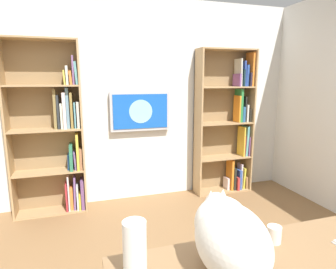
{
  "coord_description": "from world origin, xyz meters",
  "views": [
    {
      "loc": [
        0.78,
        1.59,
        1.64
      ],
      "look_at": [
        -0.03,
        -1.02,
        1.12
      ],
      "focal_mm": 30.39,
      "sensor_mm": 36.0,
      "label": 1
    }
  ],
  "objects_px": {
    "bookshelf_left": "(229,125)",
    "cat": "(228,236)",
    "coffee_mug": "(274,234)",
    "bookshelf_right": "(56,134)",
    "wall_mounted_tv": "(140,111)",
    "paper_towel_roll": "(135,250)"
  },
  "relations": [
    {
      "from": "cat",
      "to": "paper_towel_roll",
      "type": "height_order",
      "value": "cat"
    },
    {
      "from": "bookshelf_left",
      "to": "bookshelf_right",
      "type": "xyz_separation_m",
      "value": [
        2.37,
        -0.0,
        0.01
      ]
    },
    {
      "from": "bookshelf_left",
      "to": "cat",
      "type": "distance_m",
      "value": 2.95
    },
    {
      "from": "bookshelf_left",
      "to": "wall_mounted_tv",
      "type": "xyz_separation_m",
      "value": [
        1.3,
        -0.08,
        0.24
      ]
    },
    {
      "from": "bookshelf_right",
      "to": "coffee_mug",
      "type": "xyz_separation_m",
      "value": [
        -1.31,
        2.43,
        -0.21
      ]
    },
    {
      "from": "coffee_mug",
      "to": "bookshelf_right",
      "type": "bearing_deg",
      "value": -61.77
    },
    {
      "from": "cat",
      "to": "coffee_mug",
      "type": "bearing_deg",
      "value": -159.11
    },
    {
      "from": "bookshelf_left",
      "to": "paper_towel_roll",
      "type": "distance_m",
      "value": 3.11
    },
    {
      "from": "paper_towel_roll",
      "to": "coffee_mug",
      "type": "height_order",
      "value": "paper_towel_roll"
    },
    {
      "from": "wall_mounted_tv",
      "to": "coffee_mug",
      "type": "distance_m",
      "value": 2.56
    },
    {
      "from": "bookshelf_left",
      "to": "cat",
      "type": "relative_size",
      "value": 3.58
    },
    {
      "from": "wall_mounted_tv",
      "to": "coffee_mug",
      "type": "bearing_deg",
      "value": 95.39
    },
    {
      "from": "cat",
      "to": "bookshelf_left",
      "type": "bearing_deg",
      "value": -119.24
    },
    {
      "from": "cat",
      "to": "paper_towel_roll",
      "type": "distance_m",
      "value": 0.44
    },
    {
      "from": "bookshelf_left",
      "to": "coffee_mug",
      "type": "relative_size",
      "value": 21.48
    },
    {
      "from": "bookshelf_right",
      "to": "wall_mounted_tv",
      "type": "height_order",
      "value": "bookshelf_right"
    },
    {
      "from": "bookshelf_right",
      "to": "coffee_mug",
      "type": "bearing_deg",
      "value": 118.23
    },
    {
      "from": "bookshelf_left",
      "to": "cat",
      "type": "height_order",
      "value": "bookshelf_left"
    },
    {
      "from": "bookshelf_right",
      "to": "paper_towel_roll",
      "type": "xyz_separation_m",
      "value": [
        -0.5,
        2.49,
        -0.12
      ]
    },
    {
      "from": "wall_mounted_tv",
      "to": "bookshelf_left",
      "type": "bearing_deg",
      "value": 176.37
    },
    {
      "from": "bookshelf_left",
      "to": "coffee_mug",
      "type": "xyz_separation_m",
      "value": [
        1.07,
        2.43,
        -0.2
      ]
    },
    {
      "from": "bookshelf_right",
      "to": "paper_towel_roll",
      "type": "relative_size",
      "value": 7.55
    }
  ]
}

